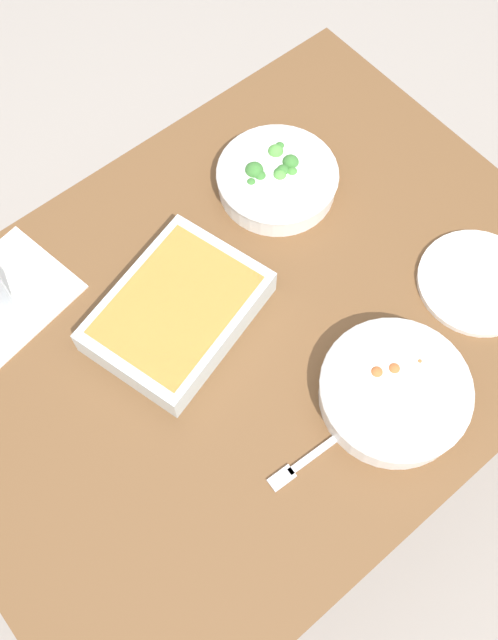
# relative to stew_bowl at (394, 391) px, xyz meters

# --- Properties ---
(ground_plane) EXTENTS (6.00, 6.00, 0.00)m
(ground_plane) POSITION_rel_stew_bowl_xyz_m (-0.09, 0.27, -0.77)
(ground_plane) COLOR #9E9389
(dining_table) EXTENTS (1.20, 0.90, 0.74)m
(dining_table) POSITION_rel_stew_bowl_xyz_m (-0.09, 0.27, -0.12)
(dining_table) COLOR brown
(dining_table) RESTS_ON ground_plane
(stew_bowl) EXTENTS (0.26, 0.26, 0.06)m
(stew_bowl) POSITION_rel_stew_bowl_xyz_m (0.00, 0.00, 0.00)
(stew_bowl) COLOR white
(stew_bowl) RESTS_ON dining_table
(broccoli_bowl) EXTENTS (0.24, 0.24, 0.07)m
(broccoli_bowl) POSITION_rel_stew_bowl_xyz_m (0.14, 0.46, -0.00)
(broccoli_bowl) COLOR white
(broccoli_bowl) RESTS_ON dining_table
(baking_dish) EXTENTS (0.35, 0.29, 0.06)m
(baking_dish) POSITION_rel_stew_bowl_xyz_m (-0.19, 0.35, 0.00)
(baking_dish) COLOR silver
(baking_dish) RESTS_ON dining_table
(side_plate) EXTENTS (0.22, 0.22, 0.01)m
(side_plate) POSITION_rel_stew_bowl_xyz_m (0.28, 0.06, -0.03)
(side_plate) COLOR white
(side_plate) RESTS_ON dining_table
(spoon_by_stew) EXTENTS (0.09, 0.17, 0.01)m
(spoon_by_stew) POSITION_rel_stew_bowl_xyz_m (0.02, 0.04, -0.03)
(spoon_by_stew) COLOR silver
(spoon_by_stew) RESTS_ON dining_table
(fork_on_table) EXTENTS (0.18, 0.03, 0.01)m
(fork_on_table) POSITION_rel_stew_bowl_xyz_m (-0.18, 0.01, -0.03)
(fork_on_table) COLOR silver
(fork_on_table) RESTS_ON dining_table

